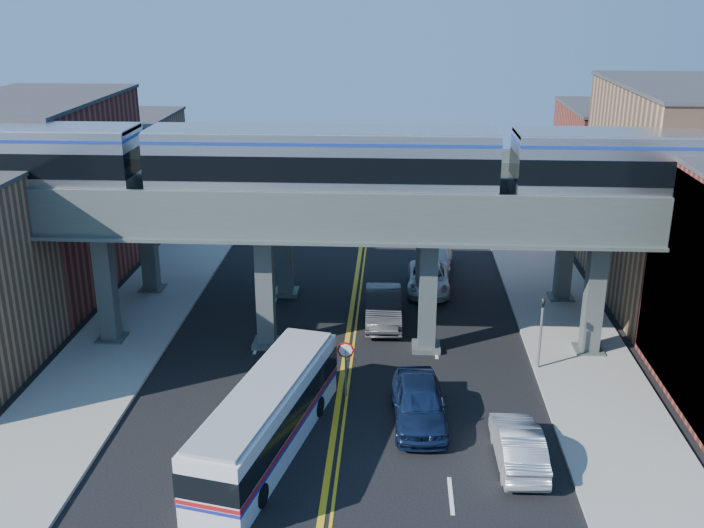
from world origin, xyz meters
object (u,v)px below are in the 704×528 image
Objects in this scene: stop_sign at (346,360)px; car_parked_curb at (518,445)px; transit_train at (322,163)px; transit_bus at (267,418)px; car_lane_a at (419,403)px; car_lane_d at (436,260)px; car_lane_b at (383,307)px; car_lane_c at (429,278)px; traffic_signal at (541,326)px.

stop_sign reaches higher than car_parked_curb.
transit_train is 4.58× the size of transit_bus.
car_lane_d is at bearing 82.28° from car_lane_a.
car_lane_b is 14.05m from car_parked_curb.
car_lane_a is 0.98× the size of car_lane_b.
traffic_signal is at bearing -62.82° from car_lane_c.
stop_sign is at bearing -161.37° from traffic_signal.
transit_train is 11.91m from car_lane_a.
car_parked_curb is at bearing -104.81° from traffic_signal.
traffic_signal is at bearing 38.19° from car_lane_a.
traffic_signal is 0.77× the size of car_lane_a.
traffic_signal reaches higher than transit_bus.
car_lane_c is (5.50, 8.14, -8.63)m from transit_train.
transit_bus is 2.21× the size of car_lane_d.
car_lane_a is 1.08× the size of car_lane_d.
transit_train reaches higher than car_lane_a.
transit_train is at bearing 169.01° from traffic_signal.
transit_train is 12.42m from transit_bus.
car_lane_d is at bearing 82.16° from car_lane_c.
car_lane_c is (2.60, 4.92, -0.15)m from car_lane_b.
car_parked_curb is (-2.06, -7.77, -1.53)m from traffic_signal.
car_lane_a is at bearing -55.12° from transit_bus.
car_lane_a is at bearing -138.81° from traffic_signal.
car_lane_c is at bearing 115.34° from traffic_signal.
car_lane_d is (6.10, 11.66, -8.66)m from transit_train.
car_lane_c is at bearing 72.67° from stop_sign.
car_lane_a is at bearing -57.02° from transit_train.
traffic_signal is 13.85m from transit_bus.
car_parked_curb reaches higher than car_lane_c.
transit_bus reaches higher than car_lane_b.
car_lane_b is at bearing 47.99° from transit_train.
car_lane_d is 21.54m from car_parked_curb.
traffic_signal is 7.76m from car_lane_a.
transit_train is 15.41m from car_parked_curb.
car_lane_c is (-4.80, 10.14, -1.56)m from traffic_signal.
car_lane_a is at bearing -88.26° from car_lane_d.
car_lane_b reaches higher than car_lane_c.
stop_sign is 13.80m from car_lane_c.
car_parked_curb is (8.24, -9.77, -8.60)m from transit_train.
car_lane_d is (1.54, 18.69, -0.19)m from car_lane_a.
car_lane_b is 1.15× the size of car_parked_curb.
transit_train is 13.08m from car_lane_c.
car_lane_a is at bearing -32.67° from stop_sign.
stop_sign is at bearing -99.30° from car_lane_d.
transit_train is 12.16× the size of traffic_signal.
car_lane_b is (4.25, 12.65, -0.51)m from transit_bus.
transit_bus is at bearing -160.88° from car_lane_a.
car_parked_curb is (9.60, -0.35, -0.63)m from transit_bus.
car_parked_curb is (3.69, -2.75, -0.13)m from car_lane_a.
car_lane_b is (1.50, 8.22, -0.87)m from stop_sign.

